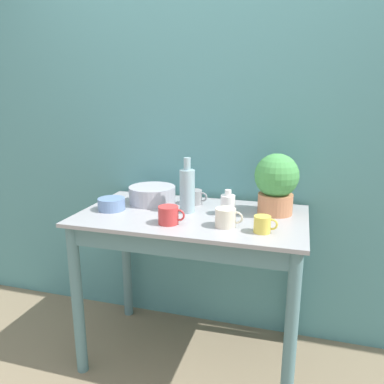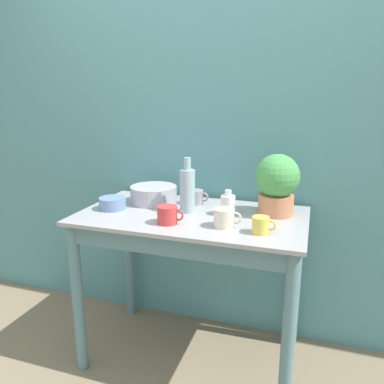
{
  "view_description": "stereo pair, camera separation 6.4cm",
  "coord_description": "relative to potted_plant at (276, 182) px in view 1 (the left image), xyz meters",
  "views": [
    {
      "loc": [
        0.53,
        -1.48,
        1.48
      ],
      "look_at": [
        0.0,
        0.34,
        0.99
      ],
      "focal_mm": 35.0,
      "sensor_mm": 36.0,
      "label": 1
    },
    {
      "loc": [
        0.6,
        -1.46,
        1.48
      ],
      "look_at": [
        0.0,
        0.34,
        0.99
      ],
      "focal_mm": 35.0,
      "sensor_mm": 36.0,
      "label": 2
    }
  ],
  "objects": [
    {
      "name": "mug_grey",
      "position": [
        -0.47,
        0.06,
        -0.13
      ],
      "size": [
        0.13,
        0.1,
        0.08
      ],
      "color": "gray",
      "rests_on": "counter_table"
    },
    {
      "name": "counter_table",
      "position": [
        -0.42,
        -0.16,
        -0.36
      ],
      "size": [
        1.2,
        0.68,
        0.87
      ],
      "color": "slate",
      "rests_on": "ground_plane"
    },
    {
      "name": "bottle_tall",
      "position": [
        -0.46,
        -0.1,
        -0.05
      ],
      "size": [
        0.08,
        0.08,
        0.3
      ],
      "color": "#93B2BC",
      "rests_on": "counter_table"
    },
    {
      "name": "bowl_small_blue",
      "position": [
        -0.87,
        -0.18,
        -0.14
      ],
      "size": [
        0.15,
        0.15,
        0.07
      ],
      "color": "#6684B2",
      "rests_on": "counter_table"
    },
    {
      "name": "bottle_short",
      "position": [
        -0.24,
        -0.09,
        -0.12
      ],
      "size": [
        0.08,
        0.08,
        0.13
      ],
      "color": "white",
      "rests_on": "counter_table"
    },
    {
      "name": "mug_red",
      "position": [
        -0.49,
        -0.32,
        -0.13
      ],
      "size": [
        0.13,
        0.1,
        0.09
      ],
      "color": "#C63838",
      "rests_on": "counter_table"
    },
    {
      "name": "mug_yellow",
      "position": [
        -0.03,
        -0.31,
        -0.13
      ],
      "size": [
        0.11,
        0.08,
        0.08
      ],
      "color": "#E5CC4C",
      "rests_on": "counter_table"
    },
    {
      "name": "bowl_wash_large",
      "position": [
        -0.7,
        0.01,
        -0.12
      ],
      "size": [
        0.27,
        0.27,
        0.1
      ],
      "color": "#A8A8B2",
      "rests_on": "counter_table"
    },
    {
      "name": "wall_back",
      "position": [
        -0.42,
        0.27,
        0.16
      ],
      "size": [
        6.0,
        0.05,
        2.4
      ],
      "color": "teal",
      "rests_on": "ground_plane"
    },
    {
      "name": "mug_cream",
      "position": [
        -0.21,
        -0.28,
        -0.13
      ],
      "size": [
        0.13,
        0.1,
        0.09
      ],
      "color": "beige",
      "rests_on": "counter_table"
    },
    {
      "name": "potted_plant",
      "position": [
        0.0,
        0.0,
        0.0
      ],
      "size": [
        0.23,
        0.23,
        0.32
      ],
      "color": "tan",
      "rests_on": "counter_table"
    }
  ]
}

